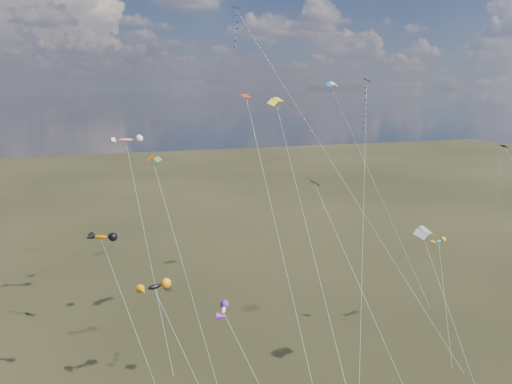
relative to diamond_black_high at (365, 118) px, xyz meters
name	(u,v)px	position (x,y,z in m)	size (l,w,h in m)	color
diamond_black_high	(365,118)	(0.00, 0.00, 0.00)	(10.19, 18.23, 31.81)	black
diamond_navy_tall	(253,53)	(-12.31, 6.79, 7.79)	(19.70, 24.29, 40.61)	#0E1648
diamond_black_mid	(350,263)	(-11.55, -17.97, -10.79)	(5.43, 17.23, 22.55)	black
diamond_navy_right	(507,184)	(12.79, -10.08, -7.08)	(11.56, 14.51, 24.34)	#071848
diamond_orange_center	(266,183)	(-14.83, -5.81, -6.13)	(1.07, 23.95, 29.88)	red
parafoil_yellow	(278,100)	(-11.03, 1.04, 2.16)	(3.22, 26.40, 30.00)	gold
parafoil_blue_white	(333,86)	(1.96, 12.59, 3.96)	(10.92, 14.36, 31.81)	blue
parafoil_striped	(425,231)	(-0.19, -12.96, -10.54)	(3.00, 10.58, 17.19)	gold
parafoil_tricolor	(154,160)	(-25.38, 3.17, -4.46)	(5.41, 13.87, 23.26)	yellow
novelty_black_orange	(154,287)	(-26.76, -5.79, -16.15)	(5.84, 7.26, 11.50)	black
novelty_orange_black	(101,238)	(-31.53, -4.26, -10.88)	(6.49, 8.43, 16.70)	#D07103
novelty_white_purple	(224,311)	(-21.81, -15.20, -14.89)	(5.74, 7.21, 12.62)	white
novelty_redwhite_stripe	(126,141)	(-28.02, 13.88, -3.30)	(4.89, 20.23, 24.39)	red
novelty_blue_yellow	(439,242)	(8.78, -4.60, -15.43)	(5.37, 9.72, 12.06)	blue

